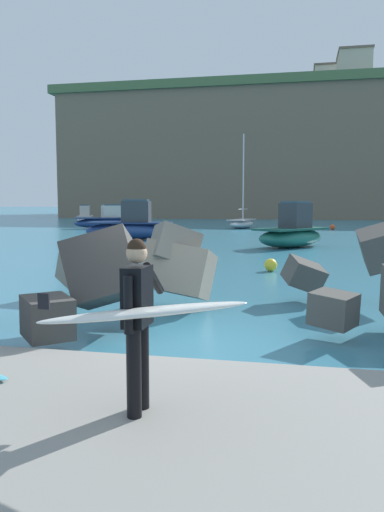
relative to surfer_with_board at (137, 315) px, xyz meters
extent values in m
plane|color=teal|center=(-0.71, 3.80, -1.28)|extent=(400.00, 400.00, 0.00)
cube|color=gray|center=(-0.71, -0.20, -1.16)|extent=(48.00, 4.40, 0.24)
cube|color=#4C4944|center=(3.32, 7.62, 0.06)|extent=(1.08, 1.19, 1.25)
cube|color=#4C4944|center=(2.11, 4.27, -0.73)|extent=(0.92, 0.90, 0.64)
cube|color=#3D3A38|center=(-2.31, 2.56, -0.71)|extent=(1.06, 1.06, 0.67)
cube|color=gray|center=(-3.93, 7.21, -0.60)|extent=(1.26, 1.16, 0.99)
cube|color=gray|center=(-1.10, 6.34, -0.43)|extent=(1.55, 1.46, 1.49)
cube|color=slate|center=(-1.20, 6.31, 0.12)|extent=(1.33, 1.32, 1.16)
cube|color=#4C4944|center=(1.62, 7.67, -0.62)|extent=(1.15, 1.01, 0.97)
cube|color=#3D3A38|center=(-1.92, 3.99, -0.12)|extent=(1.68, 1.72, 1.70)
cylinder|color=black|center=(-0.03, 0.23, -0.59)|extent=(0.15, 0.15, 0.90)
cylinder|color=black|center=(-0.03, -0.01, -0.59)|extent=(0.15, 0.15, 0.90)
cube|color=black|center=(-0.03, 0.11, 0.16)|extent=(0.23, 0.39, 0.60)
sphere|color=tan|center=(-0.03, 0.11, 0.59)|extent=(0.21, 0.21, 0.21)
sphere|color=black|center=(-0.03, 0.11, 0.64)|extent=(0.19, 0.19, 0.19)
cylinder|color=black|center=(0.03, 0.49, 0.28)|extent=(0.10, 0.53, 0.41)
cylinder|color=black|center=(-0.04, -0.14, 0.12)|extent=(0.09, 0.09, 0.56)
ellipsoid|color=white|center=(0.06, -0.22, 0.06)|extent=(2.10, 0.41, 0.37)
cube|color=black|center=(-0.89, -0.19, 0.13)|extent=(0.12, 0.02, 0.16)
ellipsoid|color=white|center=(-3.72, 41.05, -0.89)|extent=(2.49, 4.35, 0.78)
cube|color=#ACACAC|center=(-3.72, 41.05, -0.54)|extent=(2.29, 4.00, 0.10)
cylinder|color=silver|center=(-3.65, 41.35, 3.24)|extent=(0.12, 0.12, 7.47)
cylinder|color=silver|center=(-3.65, 41.35, 0.40)|extent=(0.58, 2.42, 0.08)
ellipsoid|color=navy|center=(-9.01, 26.11, -0.74)|extent=(5.86, 2.46, 1.08)
cube|color=navy|center=(-9.01, 26.11, -0.24)|extent=(5.39, 2.27, 0.10)
cube|color=#33383D|center=(-8.59, 26.15, 0.45)|extent=(1.82, 1.28, 1.30)
cube|color=#334C5B|center=(-8.59, 26.15, 1.16)|extent=(1.64, 1.16, 0.12)
ellipsoid|color=white|center=(-21.49, 47.76, -0.87)|extent=(3.44, 5.36, 0.81)
cube|color=#ACACAC|center=(-21.49, 47.76, -0.50)|extent=(3.16, 4.94, 0.10)
cube|color=#B7B2A8|center=(-21.35, 47.40, 0.09)|extent=(1.51, 1.79, 1.10)
cube|color=#334C5B|center=(-21.35, 47.40, 0.70)|extent=(1.36, 1.62, 0.12)
ellipsoid|color=#1E6656|center=(0.98, 22.51, -0.78)|extent=(4.27, 4.69, 1.00)
cube|color=#164C41|center=(0.98, 22.51, -0.32)|extent=(3.93, 4.32, 0.10)
cube|color=#33383D|center=(1.18, 22.77, 0.36)|extent=(1.76, 1.78, 1.27)
cube|color=#334C5B|center=(1.18, 22.77, 1.05)|extent=(1.59, 1.60, 0.12)
ellipsoid|color=navy|center=(-15.34, 38.52, -0.80)|extent=(5.65, 4.76, 0.94)
cube|color=navy|center=(-15.34, 38.52, -0.37)|extent=(5.20, 4.38, 0.10)
cube|color=#B7B2A8|center=(-14.99, 38.78, 0.20)|extent=(1.97, 1.80, 1.06)
cube|color=#334C5B|center=(-14.99, 38.78, 0.79)|extent=(1.77, 1.62, 0.12)
sphere|color=yellow|center=(0.53, 12.93, -1.06)|extent=(0.44, 0.44, 0.44)
sphere|color=#E54C1E|center=(4.02, 40.33, -1.06)|extent=(0.44, 0.44, 0.44)
cube|color=#756651|center=(12.53, 83.37, 7.43)|extent=(90.82, 38.30, 17.42)
cube|color=#4C6B42|center=(12.53, 83.37, 16.74)|extent=(92.64, 39.07, 1.20)
cube|color=beige|center=(6.24, 89.96, 20.44)|extent=(5.42, 6.89, 6.20)
cube|color=#66564C|center=(6.24, 89.96, 23.69)|extent=(5.70, 7.23, 0.30)
cube|color=beige|center=(6.76, 88.30, 20.39)|extent=(7.54, 5.13, 6.10)
cube|color=#66564C|center=(6.76, 88.30, 23.58)|extent=(7.92, 5.39, 0.30)
cube|color=silver|center=(-11.49, 88.56, 19.29)|extent=(4.72, 7.25, 3.90)
cube|color=#66564C|center=(-11.49, 88.56, 21.39)|extent=(4.96, 7.61, 0.30)
cube|color=#B2ADA3|center=(8.69, 80.17, 20.33)|extent=(4.74, 7.02, 5.99)
cube|color=#66564C|center=(8.69, 80.17, 23.48)|extent=(4.98, 7.37, 0.30)
camera|label=1|loc=(1.57, -4.75, 1.10)|focal=36.37mm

